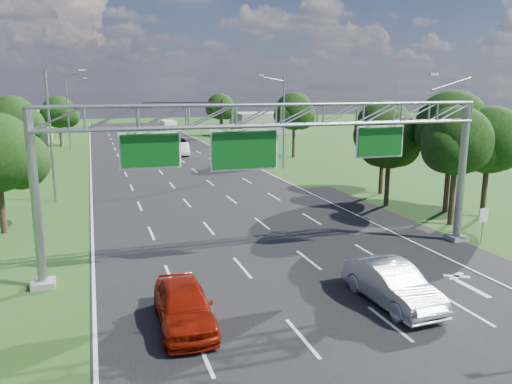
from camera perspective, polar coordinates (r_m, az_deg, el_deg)
name	(u,v)px	position (r m, az deg, el deg)	size (l,w,h in m)	color
ground	(200,193)	(42.82, -6.39, -0.09)	(220.00, 220.00, 0.00)	#2B4B16
road	(200,193)	(42.82, -6.39, -0.09)	(18.00, 180.00, 0.02)	black
road_flare	(416,233)	(32.46, 17.86, -4.47)	(3.00, 30.00, 0.02)	black
sign_gantry	(280,127)	(24.74, 2.75, 7.40)	(23.50, 1.00, 9.56)	gray
regulatory_sign	(484,218)	(31.22, 24.56, -2.76)	(0.60, 0.08, 2.10)	gray
traffic_signal	(200,112)	(77.78, -6.43, 9.10)	(12.21, 0.24, 7.00)	black
streetlight_l_near	(53,131)	(41.26, -22.21, 6.50)	(2.97, 0.22, 10.16)	gray
streetlight_l_far	(69,111)	(76.16, -20.56, 8.69)	(2.97, 0.22, 10.16)	gray
streetlight_r_mid	(282,118)	(54.84, 3.01, 8.47)	(2.97, 0.22, 10.16)	gray
tree_cluster_right	(432,137)	(38.32, 19.42, 5.96)	(9.91, 14.60, 8.68)	#2D2116
tree_verge_lb	(14,122)	(56.67, -25.94, 7.25)	(5.76, 4.80, 8.06)	#2D2116
tree_verge_lc	(59,114)	(81.29, -21.56, 8.34)	(5.76, 4.80, 7.62)	#2D2116
tree_verge_rd	(294,113)	(64.06, 4.41, 8.98)	(5.76, 4.80, 8.28)	#2D2116
tree_verge_re	(221,108)	(91.96, -4.05, 9.58)	(5.76, 4.80, 7.84)	#2D2116
building_left	(3,128)	(90.28, -26.96, 6.58)	(14.00, 10.00, 5.00)	gray
building_right	(265,123)	(98.78, 1.04, 7.90)	(12.00, 9.00, 4.00)	gray
red_coupe	(184,305)	(19.27, -8.25, -12.67)	(2.00, 4.97, 1.69)	maroon
silver_sedan	(392,284)	(21.68, 15.29, -10.11)	(1.80, 5.17, 1.70)	silver
car_queue_a	(150,158)	(60.33, -12.05, 3.79)	(1.72, 4.24, 1.23)	silver
car_queue_b	(180,143)	(75.43, -8.65, 5.54)	(2.28, 4.95, 1.38)	black
car_queue_d	(183,149)	(67.09, -8.39, 4.88)	(1.70, 4.88, 1.61)	white
box_truck	(169,129)	(93.33, -9.92, 7.12)	(2.36, 7.63, 2.87)	white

